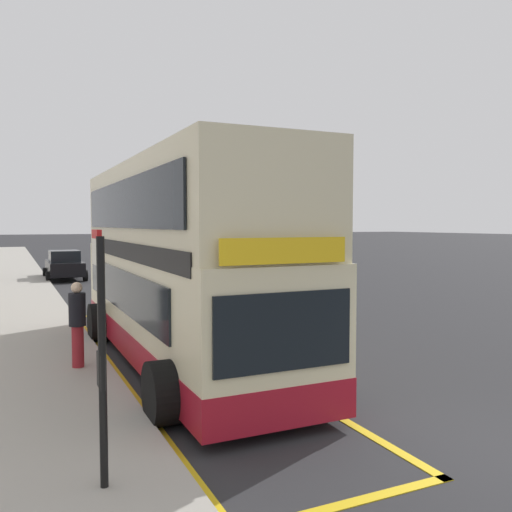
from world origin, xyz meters
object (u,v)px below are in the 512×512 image
object	(u,v)px
parked_car_black_far	(64,265)
pedestrian_waiting_near_sign	(77,321)
bus_stop_sign	(101,338)
parked_car_grey_ahead	(123,251)
double_decker_bus	(178,270)

from	to	relation	value
parked_car_black_far	pedestrian_waiting_near_sign	world-z (taller)	pedestrian_waiting_near_sign
bus_stop_sign	parked_car_grey_ahead	size ratio (longest dim) A/B	0.69
double_decker_bus	parked_car_black_far	xyz separation A→B (m)	(-0.66, 19.59, -1.26)
bus_stop_sign	parked_car_black_far	world-z (taller)	bus_stop_sign
bus_stop_sign	parked_car_grey_ahead	xyz separation A→B (m)	(7.93, 39.89, -1.01)
bus_stop_sign	parked_car_grey_ahead	world-z (taller)	bus_stop_sign
parked_car_grey_ahead	pedestrian_waiting_near_sign	xyz separation A→B (m)	(-7.60, -34.57, 0.30)
parked_car_black_far	double_decker_bus	bearing A→B (deg)	-87.14
double_decker_bus	pedestrian_waiting_near_sign	xyz separation A→B (m)	(-2.19, -0.15, -0.96)
bus_stop_sign	double_decker_bus	bearing A→B (deg)	65.25
parked_car_grey_ahead	pedestrian_waiting_near_sign	distance (m)	35.40
double_decker_bus	pedestrian_waiting_near_sign	size ratio (longest dim) A/B	5.80
double_decker_bus	parked_car_black_far	bearing A→B (deg)	91.93
pedestrian_waiting_near_sign	double_decker_bus	bearing A→B (deg)	3.80
double_decker_bus	pedestrian_waiting_near_sign	world-z (taller)	double_decker_bus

